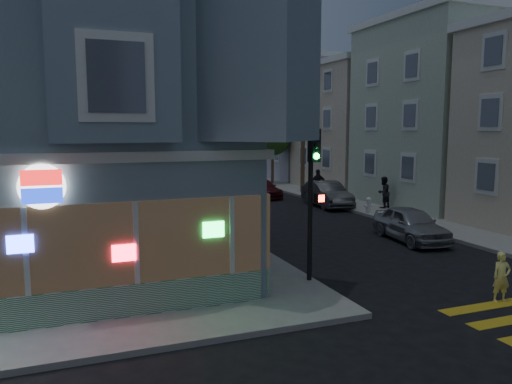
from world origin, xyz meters
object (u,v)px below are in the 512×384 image
street_tree_near (273,137)px  pedestrian_a (383,192)px  pedestrian_b (318,184)px  running_child (502,277)px  fire_hydrant (368,205)px  parked_car_b (327,194)px  traffic_signal (313,179)px  street_tree_far (240,136)px  utility_pole (303,127)px  parked_car_a (411,224)px  parked_car_d (237,180)px  parked_car_c (262,189)px

street_tree_near → pedestrian_a: (0.80, -14.32, -2.89)m
pedestrian_b → pedestrian_a: bearing=116.9°
running_child → fire_hydrant: bearing=85.2°
parked_car_b → fire_hydrant: size_ratio=5.47×
parked_car_b → pedestrian_a: bearing=-41.0°
pedestrian_b → traffic_signal: size_ratio=0.42×
pedestrian_a → street_tree_far: bearing=-107.7°
utility_pole → parked_car_a: size_ratio=2.15×
street_tree_far → pedestrian_b: (-0.90, -17.66, -2.83)m
traffic_signal → running_child: bearing=-46.3°
parked_car_b → fire_hydrant: (0.60, -3.49, -0.16)m
parked_car_a → fire_hydrant: 6.19m
street_tree_near → parked_car_d: size_ratio=1.10×
utility_pole → pedestrian_b: utility_pole is taller
street_tree_near → parked_car_d: bearing=-157.4°
pedestrian_a → parked_car_d: size_ratio=0.37×
parked_car_a → traffic_signal: bearing=-142.4°
parked_car_b → parked_car_d: parked_car_b is taller
street_tree_near → parked_car_c: (-3.60, -6.70, -3.33)m
street_tree_far → parked_car_a: bearing=-95.4°
pedestrian_b → running_child: bearing=83.7°
street_tree_near → running_child: bearing=-100.5°
pedestrian_a → parked_car_b: 3.35m
street_tree_far → parked_car_b: (-1.50, -19.90, -3.18)m
pedestrian_a → parked_car_d: 13.56m
parked_car_b → fire_hydrant: 3.55m
traffic_signal → fire_hydrant: size_ratio=5.39×
utility_pole → street_tree_far: 14.03m
parked_car_a → utility_pole: bearing=87.9°
utility_pole → parked_car_b: bearing=-102.4°
pedestrian_b → fire_hydrant: bearing=96.8°
pedestrian_b → parked_car_a: (-1.87, -11.63, -0.39)m
fire_hydrant → pedestrian_a: bearing=32.2°
parked_car_a → traffic_signal: traffic_signal is taller
utility_pole → pedestrian_b: bearing=-100.8°
parked_car_b → parked_car_c: (-2.10, 5.20, -0.16)m
street_tree_far → fire_hydrant: 23.65m
pedestrian_a → parked_car_a: (-3.57, -6.96, -0.33)m
pedestrian_b → parked_car_c: 4.04m
parked_car_a → pedestrian_b: bearing=88.3°
street_tree_far → parked_car_c: 15.50m
parked_car_c → pedestrian_a: bearing=-61.1°
parked_car_b → parked_car_d: size_ratio=0.95×
pedestrian_a → running_child: bearing=46.7°
utility_pole → traffic_signal: bearing=-115.7°
street_tree_near → running_child: (-5.24, -28.20, -3.25)m
running_child → parked_car_a: 7.34m
running_child → traffic_signal: (-4.14, 3.09, 2.53)m
street_tree_near → pedestrian_a: size_ratio=2.95×
parked_car_d → traffic_signal: bearing=-98.2°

